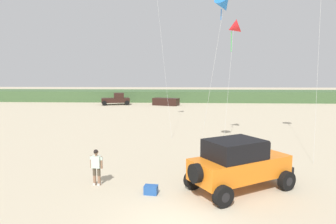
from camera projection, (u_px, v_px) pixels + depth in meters
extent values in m
cube|color=#426038|center=(167.00, 96.00, 57.61)|extent=(90.00, 9.13, 1.96)
cube|color=orange|center=(240.00, 167.00, 12.92)|extent=(4.71, 3.88, 0.90)
cube|color=orange|center=(268.00, 154.00, 13.65)|extent=(1.83, 2.02, 0.12)
cube|color=black|center=(234.00, 149.00, 12.64)|extent=(2.88, 2.71, 0.80)
cube|color=black|center=(255.00, 147.00, 13.22)|extent=(0.96, 1.48, 0.72)
cube|color=black|center=(277.00, 166.00, 14.03)|extent=(1.12, 1.64, 0.28)
cylinder|color=black|center=(196.00, 173.00, 11.80)|extent=(0.66, 0.82, 0.77)
cylinder|color=black|center=(252.00, 168.00, 14.72)|extent=(0.87, 0.70, 0.84)
cylinder|color=black|center=(252.00, 168.00, 14.72)|extent=(0.49, 0.47, 0.38)
cylinder|color=black|center=(287.00, 181.00, 12.92)|extent=(0.87, 0.70, 0.84)
cylinder|color=black|center=(287.00, 181.00, 12.92)|extent=(0.49, 0.47, 0.38)
cylinder|color=black|center=(193.00, 180.00, 13.06)|extent=(0.87, 0.70, 0.84)
cylinder|color=black|center=(193.00, 180.00, 13.06)|extent=(0.49, 0.47, 0.38)
cylinder|color=black|center=(223.00, 196.00, 11.26)|extent=(0.87, 0.70, 0.84)
cylinder|color=black|center=(223.00, 196.00, 11.26)|extent=(0.49, 0.47, 0.38)
cylinder|color=#8C664C|center=(95.00, 180.00, 13.55)|extent=(0.14, 0.14, 0.49)
cylinder|color=#4C4233|center=(94.00, 171.00, 13.50)|extent=(0.15, 0.15, 0.36)
cube|color=silver|center=(95.00, 183.00, 13.61)|extent=(0.15, 0.27, 0.10)
cylinder|color=#8C664C|center=(99.00, 180.00, 13.50)|extent=(0.14, 0.14, 0.49)
cylinder|color=#4C4233|center=(99.00, 172.00, 13.45)|extent=(0.15, 0.15, 0.36)
cube|color=silver|center=(100.00, 184.00, 13.57)|extent=(0.15, 0.27, 0.10)
cube|color=silver|center=(96.00, 162.00, 13.42)|extent=(0.44, 0.32, 0.54)
cylinder|color=#8C664C|center=(91.00, 162.00, 13.48)|extent=(0.09, 0.09, 0.56)
cylinder|color=silver|center=(91.00, 158.00, 13.45)|extent=(0.11, 0.11, 0.16)
cylinder|color=#8C664C|center=(102.00, 162.00, 13.37)|extent=(0.09, 0.09, 0.56)
cylinder|color=silver|center=(101.00, 158.00, 13.34)|extent=(0.11, 0.11, 0.16)
cylinder|color=#8C664C|center=(96.00, 155.00, 13.38)|extent=(0.10, 0.10, 0.08)
sphere|color=#8C664C|center=(96.00, 152.00, 13.36)|extent=(0.21, 0.21, 0.21)
sphere|color=black|center=(96.00, 152.00, 13.35)|extent=(0.21, 0.21, 0.21)
cube|color=#23519E|center=(151.00, 190.00, 12.50)|extent=(0.60, 0.43, 0.38)
cube|color=black|center=(116.00, 100.00, 49.68)|extent=(4.93, 3.01, 0.76)
cube|color=black|center=(119.00, 95.00, 49.70)|extent=(2.01, 2.15, 0.84)
cylinder|color=black|center=(126.00, 102.00, 51.12)|extent=(0.80, 0.45, 0.76)
cylinder|color=black|center=(127.00, 103.00, 49.08)|extent=(0.80, 0.45, 0.76)
cylinder|color=black|center=(104.00, 102.00, 50.38)|extent=(0.80, 0.45, 0.76)
cylinder|color=black|center=(104.00, 103.00, 48.34)|extent=(0.80, 0.45, 0.76)
cube|color=black|center=(166.00, 102.00, 48.78)|extent=(4.53, 2.99, 1.20)
cone|color=blue|center=(224.00, 5.00, 17.59)|extent=(1.23, 1.40, 1.48)
cylinder|color=blue|center=(221.00, 15.00, 17.67)|extent=(0.05, 0.12, 0.62)
cylinder|color=silver|center=(211.00, 82.00, 17.38)|extent=(1.50, 1.67, 9.09)
cone|color=red|center=(234.00, 28.00, 21.91)|extent=(1.29, 1.32, 1.32)
cylinder|color=green|center=(231.00, 42.00, 22.04)|extent=(0.05, 0.23, 1.52)
cylinder|color=silver|center=(229.00, 86.00, 20.19)|extent=(1.22, 4.61, 8.41)
cylinder|color=silver|center=(162.00, 42.00, 24.67)|extent=(1.90, 4.55, 15.31)
cylinder|color=silver|center=(318.00, 55.00, 17.85)|extent=(1.55, 3.98, 12.28)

